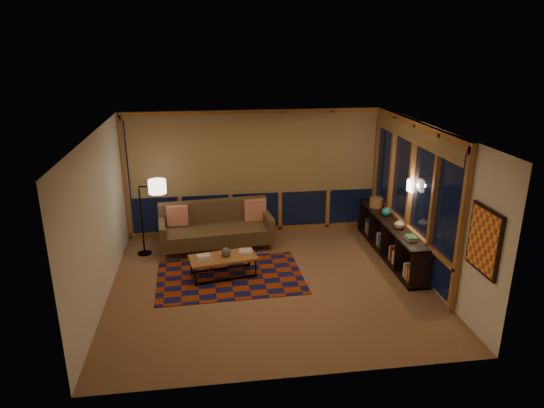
{
  "coord_description": "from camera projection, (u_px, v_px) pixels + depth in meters",
  "views": [
    {
      "loc": [
        -1.02,
        -7.52,
        4.08
      ],
      "look_at": [
        0.1,
        0.56,
        1.29
      ],
      "focal_mm": 32.0,
      "sensor_mm": 36.0,
      "label": 1
    }
  ],
  "objects": [
    {
      "name": "wall_sconce",
      "position": [
        410.0,
        186.0,
        8.76
      ],
      "size": [
        0.12,
        0.18,
        0.22
      ],
      "primitive_type": null,
      "color": "white",
      "rests_on": "walls"
    },
    {
      "name": "ceramic_pot",
      "position": [
        226.0,
        252.0,
        8.62
      ],
      "size": [
        0.21,
        0.21,
        0.17
      ],
      "primitive_type": "sphere",
      "rotation": [
        0.0,
        0.0,
        0.33
      ],
      "color": "black",
      "rests_on": "coffee_table"
    },
    {
      "name": "coffee_table",
      "position": [
        223.0,
        266.0,
        8.7
      ],
      "size": [
        1.25,
        0.74,
        0.39
      ],
      "primitive_type": null,
      "rotation": [
        0.0,
        0.0,
        0.17
      ],
      "color": "#AE6F2D",
      "rests_on": "floor"
    },
    {
      "name": "floor",
      "position": [
        271.0,
        284.0,
        8.5
      ],
      "size": [
        5.5,
        5.0,
        0.01
      ],
      "primitive_type": "cube",
      "color": "#8E6340",
      "rests_on": "ground"
    },
    {
      "name": "pillow_left",
      "position": [
        177.0,
        217.0,
        9.79
      ],
      "size": [
        0.42,
        0.15,
        0.42
      ],
      "primitive_type": null,
      "rotation": [
        0.0,
        0.0,
        -0.01
      ],
      "color": "red",
      "rests_on": "sofa"
    },
    {
      "name": "window_wall_back",
      "position": [
        255.0,
        173.0,
        10.34
      ],
      "size": [
        5.3,
        0.16,
        2.6
      ],
      "primitive_type": null,
      "color": "#AE6F2D",
      "rests_on": "walls"
    },
    {
      "name": "sofa",
      "position": [
        216.0,
        227.0,
        9.8
      ],
      "size": [
        2.31,
        1.12,
        0.91
      ],
      "primitive_type": null,
      "rotation": [
        0.0,
        0.0,
        0.1
      ],
      "color": "brown",
      "rests_on": "floor"
    },
    {
      "name": "ceiling",
      "position": [
        270.0,
        131.0,
        7.63
      ],
      "size": [
        5.5,
        5.0,
        0.01
      ],
      "primitive_type": "cube",
      "color": "white",
      "rests_on": "walls"
    },
    {
      "name": "walls",
      "position": [
        270.0,
        211.0,
        8.07
      ],
      "size": [
        5.51,
        5.01,
        2.7
      ],
      "color": "white",
      "rests_on": "floor"
    },
    {
      "name": "window_wall_right",
      "position": [
        409.0,
        194.0,
        8.98
      ],
      "size": [
        0.16,
        3.7,
        2.6
      ],
      "primitive_type": null,
      "color": "#AE6F2D",
      "rests_on": "walls"
    },
    {
      "name": "book_stack_b",
      "position": [
        246.0,
        251.0,
        8.78
      ],
      "size": [
        0.29,
        0.24,
        0.05
      ],
      "primitive_type": null,
      "rotation": [
        0.0,
        0.0,
        -0.12
      ],
      "color": "beige",
      "rests_on": "coffee_table"
    },
    {
      "name": "vase",
      "position": [
        399.0,
        224.0,
        9.01
      ],
      "size": [
        0.23,
        0.23,
        0.2
      ],
      "primitive_type": "imported",
      "rotation": [
        0.0,
        0.0,
        0.23
      ],
      "color": "tan",
      "rests_on": "bookshelf"
    },
    {
      "name": "bookshelf",
      "position": [
        390.0,
        239.0,
        9.5
      ],
      "size": [
        0.4,
        2.87,
        0.72
      ],
      "primitive_type": null,
      "color": "black",
      "rests_on": "floor"
    },
    {
      "name": "teal_bowl",
      "position": [
        386.0,
        212.0,
        9.66
      ],
      "size": [
        0.22,
        0.22,
        0.18
      ],
      "primitive_type": "sphere",
      "rotation": [
        0.0,
        0.0,
        -0.25
      ],
      "color": "#177776",
      "rests_on": "bookshelf"
    },
    {
      "name": "shelf_book_stack",
      "position": [
        411.0,
        238.0,
        8.52
      ],
      "size": [
        0.23,
        0.29,
        0.08
      ],
      "primitive_type": null,
      "rotation": [
        0.0,
        0.0,
        -0.18
      ],
      "color": "beige",
      "rests_on": "bookshelf"
    },
    {
      "name": "wall_art",
      "position": [
        484.0,
        240.0,
        6.65
      ],
      "size": [
        0.06,
        0.74,
        0.94
      ],
      "primitive_type": null,
      "color": "red",
      "rests_on": "walls"
    },
    {
      "name": "floor_lamp",
      "position": [
        141.0,
        218.0,
        9.44
      ],
      "size": [
        0.55,
        0.39,
        1.54
      ],
      "primitive_type": null,
      "rotation": [
        0.0,
        0.0,
        -0.12
      ],
      "color": "black",
      "rests_on": "floor"
    },
    {
      "name": "book_stack_a",
      "position": [
        204.0,
        257.0,
        8.53
      ],
      "size": [
        0.28,
        0.24,
        0.07
      ],
      "primitive_type": null,
      "rotation": [
        0.0,
        0.0,
        0.19
      ],
      "color": "beige",
      "rests_on": "coffee_table"
    },
    {
      "name": "pillow_right",
      "position": [
        255.0,
        211.0,
        10.09
      ],
      "size": [
        0.45,
        0.17,
        0.45
      ],
      "primitive_type": null,
      "rotation": [
        0.0,
        0.0,
        0.06
      ],
      "color": "red",
      "rests_on": "sofa"
    },
    {
      "name": "basket",
      "position": [
        376.0,
        202.0,
        10.17
      ],
      "size": [
        0.3,
        0.3,
        0.2
      ],
      "primitive_type": "cylinder",
      "rotation": [
        0.0,
        0.0,
        -0.11
      ],
      "color": "#966944",
      "rests_on": "bookshelf"
    },
    {
      "name": "area_rug",
      "position": [
        230.0,
        277.0,
        8.74
      ],
      "size": [
        2.65,
        1.82,
        0.01
      ],
      "primitive_type": "cube",
      "rotation": [
        0.0,
        0.0,
        0.04
      ],
      "color": "maroon",
      "rests_on": "floor"
    }
  ]
}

